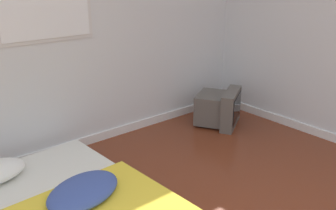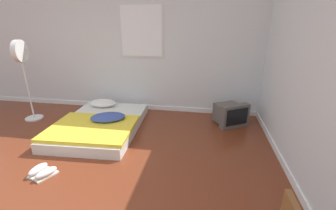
# 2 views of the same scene
# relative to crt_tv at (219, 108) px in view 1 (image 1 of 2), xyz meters

# --- Properties ---
(wall_back) EXTENTS (7.56, 0.08, 2.60)m
(wall_back) POSITION_rel_crt_tv_xyz_m (-2.00, 0.53, 1.09)
(wall_back) COLOR silver
(wall_back) RESTS_ON ground_plane
(crt_tv) EXTENTS (0.64, 0.63, 0.42)m
(crt_tv) POSITION_rel_crt_tv_xyz_m (0.00, 0.00, 0.00)
(crt_tv) COLOR #56514C
(crt_tv) RESTS_ON ground_plane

